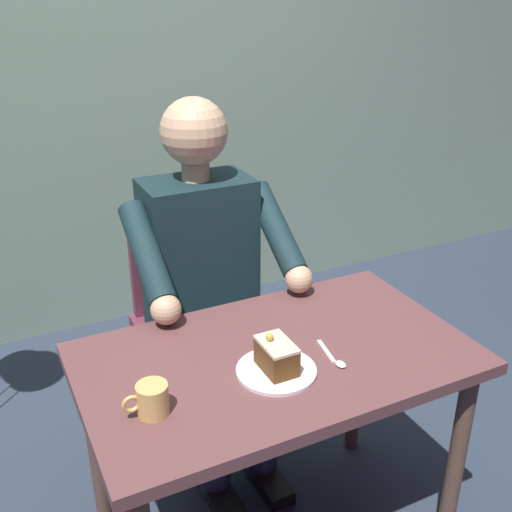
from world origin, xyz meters
name	(u,v)px	position (x,y,z in m)	size (l,w,h in m)	color
cafe_rear_panel	(101,10)	(0.00, -1.66, 1.50)	(6.40, 0.12, 3.00)	gray
dining_table	(276,382)	(0.00, 0.00, 0.61)	(1.05, 0.62, 0.70)	brown
chair	(192,308)	(0.00, -0.66, 0.51)	(0.42, 0.42, 0.91)	brown
seated_person	(208,285)	(0.00, -0.49, 0.68)	(0.53, 0.58, 1.30)	#172D31
dessert_plate	(276,371)	(0.04, 0.08, 0.71)	(0.21, 0.21, 0.01)	white
cake_slice	(276,356)	(0.04, 0.08, 0.75)	(0.08, 0.12, 0.10)	brown
coffee_cup	(152,399)	(0.38, 0.09, 0.74)	(0.11, 0.08, 0.08)	#DBB162
dessert_spoon	(334,358)	(-0.12, 0.09, 0.71)	(0.03, 0.14, 0.01)	silver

